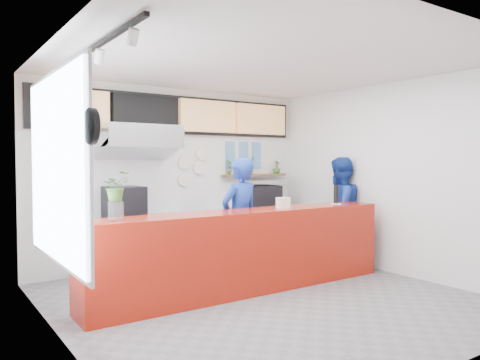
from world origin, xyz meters
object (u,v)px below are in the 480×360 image
staff_center (240,220)px  pepper_mill (336,194)px  espresso_machine (262,197)px  staff_right (340,211)px  panini_oven (124,202)px  service_counter (246,251)px

staff_center → pepper_mill: bearing=152.9°
espresso_machine → staff_right: size_ratio=0.35×
staff_center → panini_oven: bearing=-56.9°
pepper_mill → service_counter: bearing=179.3°
espresso_machine → staff_center: size_ratio=0.35×
panini_oven → staff_center: 1.85m
panini_oven → staff_right: (3.34, -1.30, -0.22)m
espresso_machine → staff_right: 1.48m
staff_right → pepper_mill: 0.88m
panini_oven → espresso_machine: size_ratio=0.82×
espresso_machine → staff_right: bearing=-42.1°
panini_oven → staff_center: bearing=-52.1°
espresso_machine → staff_right: staff_right is taller
service_counter → panini_oven: size_ratio=8.51×
service_counter → espresso_machine: size_ratio=7.02×
staff_right → espresso_machine: bearing=-69.2°
staff_center → pepper_mill: (1.48, -0.47, 0.35)m
staff_right → pepper_mill: size_ratio=6.54×
espresso_machine → pepper_mill: (0.05, -1.82, 0.15)m
service_counter → panini_oven: panini_oven is taller
service_counter → panini_oven: (-1.03, 1.80, 0.59)m
pepper_mill → espresso_machine: bearing=91.4°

